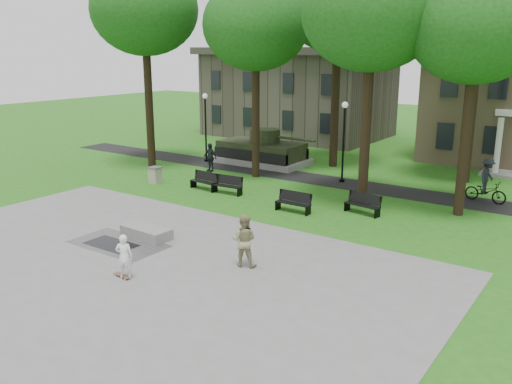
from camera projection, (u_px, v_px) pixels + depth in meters
ground at (200, 237)px, 22.76m from camera, size 120.00×120.00×0.00m
plaza at (106, 276)px, 18.80m from camera, size 22.00×16.00×0.02m
footpath at (332, 182)px, 32.26m from camera, size 44.00×2.60×0.01m
building_left at (298, 95)px, 48.92m from camera, size 15.00×10.00×7.20m
tree_0 at (144, 10)px, 33.98m from camera, size 6.80×6.80×12.97m
tree_1 at (256, 26)px, 31.28m from camera, size 6.20×6.20×11.63m
tree_2 at (372, 12)px, 25.17m from camera, size 6.60×6.60×12.16m
tree_3 at (477, 27)px, 23.65m from camera, size 6.00×6.00×11.19m
tree_4 at (339, 4)px, 33.88m from camera, size 7.20×7.20×13.50m
tree_5 at (482, 11)px, 29.75m from camera, size 6.40×6.40×12.44m
lamp_left at (206, 122)px, 37.33m from camera, size 0.36×0.36×4.73m
lamp_mid at (344, 135)px, 31.51m from camera, size 0.36×0.36×4.73m
tank_monument at (262, 151)px, 37.21m from camera, size 7.45×3.40×2.40m
puddle at (111, 244)px, 21.85m from camera, size 2.20×1.20×0.00m
concrete_block at (147, 232)px, 22.61m from camera, size 2.24×1.10×0.45m
skateboard at (122, 276)px, 18.71m from camera, size 0.79×0.27×0.07m
skateboarder at (124, 257)px, 18.40m from camera, size 0.70×0.64×1.60m
friend_watching at (244, 240)px, 19.46m from camera, size 1.14×1.02×1.95m
pedestrian_walker at (210, 157)px, 34.73m from camera, size 1.12×0.56×1.84m
cyclist at (486, 184)px, 27.75m from camera, size 2.20×1.28×2.30m
park_bench_0 at (205, 180)px, 30.35m from camera, size 1.84×0.71×1.00m
park_bench_1 at (228, 184)px, 29.46m from camera, size 1.83×0.64×1.00m
park_bench_2 at (294, 201)px, 26.15m from camera, size 1.80×0.52×1.00m
park_bench_3 at (363, 203)px, 25.87m from camera, size 1.85×0.81×1.00m
trash_bin at (155, 175)px, 31.85m from camera, size 0.69×0.69×0.96m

